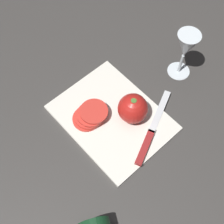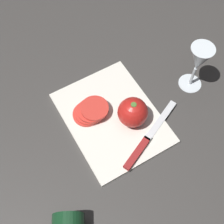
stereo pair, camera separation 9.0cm
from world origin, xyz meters
name	(u,v)px [view 1 (the left image)]	position (x,y,z in m)	size (l,w,h in m)	color
ground_plane	(115,138)	(0.00, 0.00, 0.00)	(3.00, 3.00, 0.00)	#383533
cutting_board	(112,118)	(0.05, -0.04, 0.01)	(0.33, 0.26, 0.01)	silver
wine_glass	(186,47)	(0.04, -0.31, 0.12)	(0.07, 0.07, 0.17)	silver
whole_tomato	(133,109)	(0.02, -0.08, 0.05)	(0.09, 0.09, 0.09)	red
knife	(148,140)	(-0.07, -0.06, 0.02)	(0.13, 0.25, 0.01)	silver
tomato_slice_stack_near	(90,115)	(0.09, 0.01, 0.03)	(0.09, 0.10, 0.03)	red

